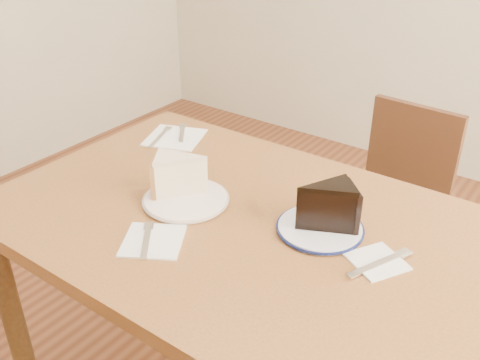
% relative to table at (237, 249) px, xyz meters
% --- Properties ---
extents(table, '(1.20, 0.80, 0.75)m').
position_rel_table_xyz_m(table, '(0.00, 0.00, 0.00)').
color(table, brown).
rests_on(table, ground).
extents(chair_far, '(0.41, 0.41, 0.78)m').
position_rel_table_xyz_m(chair_far, '(0.12, 0.77, -0.22)').
color(chair_far, '#321A0F').
rests_on(chair_far, ground).
extents(plate_cream, '(0.21, 0.21, 0.01)m').
position_rel_table_xyz_m(plate_cream, '(-0.14, -0.02, 0.10)').
color(plate_cream, white).
rests_on(plate_cream, table).
extents(plate_navy, '(0.19, 0.19, 0.01)m').
position_rel_table_xyz_m(plate_navy, '(0.19, 0.06, 0.10)').
color(plate_navy, white).
rests_on(plate_navy, table).
extents(carrot_cake, '(0.16, 0.15, 0.09)m').
position_rel_table_xyz_m(carrot_cake, '(-0.17, -0.00, 0.16)').
color(carrot_cake, beige).
rests_on(carrot_cake, plate_cream).
extents(chocolate_cake, '(0.15, 0.15, 0.10)m').
position_rel_table_xyz_m(chocolate_cake, '(0.20, 0.06, 0.16)').
color(chocolate_cake, black).
rests_on(chocolate_cake, plate_navy).
extents(napkin_cream, '(0.18, 0.18, 0.00)m').
position_rel_table_xyz_m(napkin_cream, '(-0.09, -0.20, 0.10)').
color(napkin_cream, white).
rests_on(napkin_cream, table).
extents(napkin_navy, '(0.14, 0.14, 0.00)m').
position_rel_table_xyz_m(napkin_navy, '(0.35, 0.03, 0.10)').
color(napkin_navy, white).
rests_on(napkin_navy, table).
extents(napkin_spare, '(0.21, 0.21, 0.00)m').
position_rel_table_xyz_m(napkin_spare, '(-0.42, 0.25, 0.10)').
color(napkin_spare, white).
rests_on(napkin_spare, table).
extents(fork_cream, '(0.10, 0.12, 0.00)m').
position_rel_table_xyz_m(fork_cream, '(-0.10, -0.21, 0.10)').
color(fork_cream, silver).
rests_on(fork_cream, napkin_cream).
extents(knife_navy, '(0.08, 0.16, 0.00)m').
position_rel_table_xyz_m(knife_navy, '(0.36, 0.02, 0.10)').
color(knife_navy, silver).
rests_on(knife_navy, napkin_navy).
extents(fork_spare, '(0.10, 0.12, 0.00)m').
position_rel_table_xyz_m(fork_spare, '(-0.42, 0.28, 0.10)').
color(fork_spare, silver).
rests_on(fork_spare, napkin_spare).
extents(knife_spare, '(0.07, 0.15, 0.00)m').
position_rel_table_xyz_m(knife_spare, '(-0.46, 0.21, 0.10)').
color(knife_spare, silver).
rests_on(knife_spare, napkin_spare).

